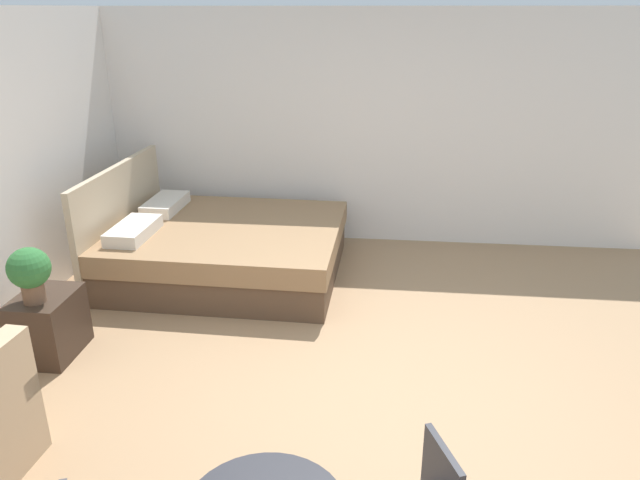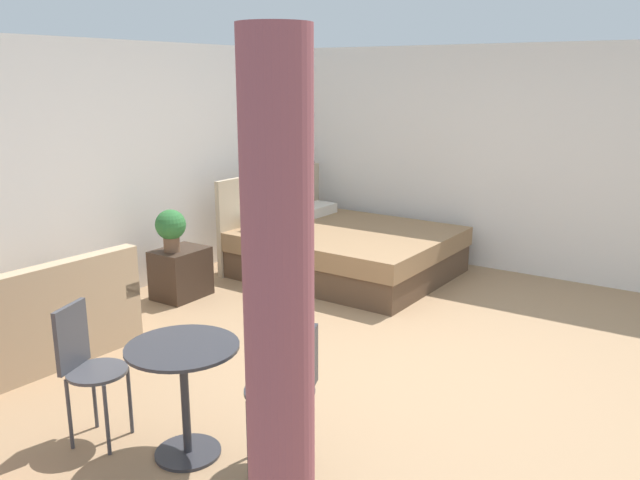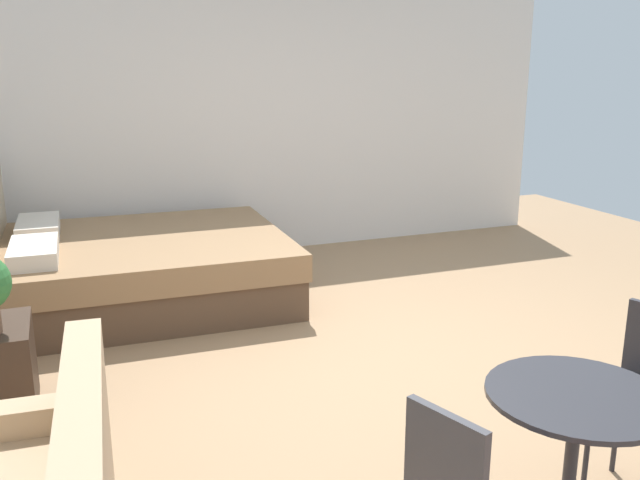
{
  "view_description": "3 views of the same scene",
  "coord_description": "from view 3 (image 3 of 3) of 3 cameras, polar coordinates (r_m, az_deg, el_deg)",
  "views": [
    {
      "loc": [
        -3.52,
        -0.08,
        2.54
      ],
      "look_at": [
        0.71,
        0.38,
        0.86
      ],
      "focal_mm": 33.32,
      "sensor_mm": 36.0,
      "label": 1
    },
    {
      "loc": [
        -4.25,
        -2.27,
        2.22
      ],
      "look_at": [
        0.15,
        0.66,
        0.88
      ],
      "focal_mm": 36.51,
      "sensor_mm": 36.0,
      "label": 2
    },
    {
      "loc": [
        -3.55,
        2.01,
        1.86
      ],
      "look_at": [
        0.6,
        0.41,
        0.71
      ],
      "focal_mm": 38.18,
      "sensor_mm": 36.0,
      "label": 3
    }
  ],
  "objects": [
    {
      "name": "wall_right",
      "position": [
        6.93,
        -4.27,
        9.61
      ],
      "size": [
        0.12,
        6.13,
        2.55
      ],
      "primitive_type": "cube",
      "color": "silver",
      "rests_on": "ground"
    },
    {
      "name": "ground_plane",
      "position": [
        4.49,
        7.74,
        -10.29
      ],
      "size": [
        9.12,
        9.13,
        0.02
      ],
      "primitive_type": "cube",
      "color": "#9E7A56"
    },
    {
      "name": "balcony_table",
      "position": [
        2.79,
        20.41,
        -15.83
      ],
      "size": [
        0.66,
        0.66,
        0.7
      ],
      "color": "#2D2D33",
      "rests_on": "ground"
    },
    {
      "name": "bed",
      "position": [
        5.67,
        -15.14,
        -2.17
      ],
      "size": [
        1.94,
        2.28,
        1.09
      ],
      "color": "brown",
      "rests_on": "ground"
    }
  ]
}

